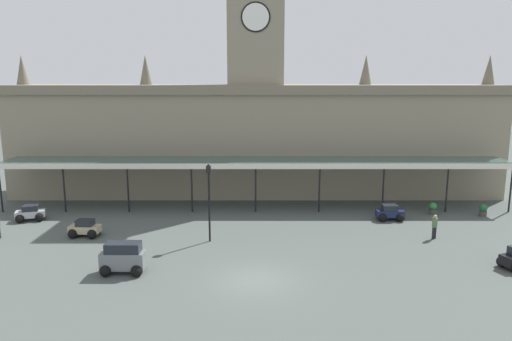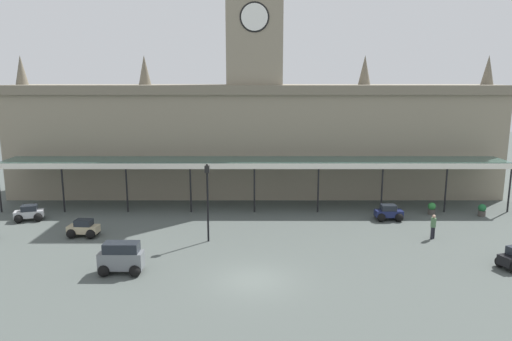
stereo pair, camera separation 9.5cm
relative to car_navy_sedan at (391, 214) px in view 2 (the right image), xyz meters
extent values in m
plane|color=#49504D|center=(-10.20, -10.95, -0.50)|extent=(140.00, 140.00, 0.00)
cube|color=gray|center=(-10.20, 8.63, 4.50)|extent=(43.79, 5.63, 10.00)
cube|color=#756C5B|center=(-10.20, 5.66, 9.10)|extent=(43.79, 0.30, 0.80)
cube|color=gray|center=(-10.20, 8.63, 13.97)|extent=(4.80, 4.80, 8.95)
cylinder|color=white|center=(-10.20, 6.17, 15.05)|extent=(2.20, 0.12, 2.20)
cylinder|color=black|center=(-10.20, 6.21, 15.05)|extent=(2.46, 0.06, 2.46)
cone|color=#675F50|center=(-31.10, 8.63, 10.80)|extent=(1.10, 1.10, 2.60)
cone|color=#675F50|center=(-20.05, 8.63, 10.80)|extent=(1.10, 1.10, 2.60)
cone|color=#675F50|center=(-0.35, 8.63, 10.80)|extent=(1.10, 1.10, 2.60)
cone|color=#675F50|center=(10.70, 8.63, 10.80)|extent=(1.10, 1.10, 2.60)
cube|color=#38564C|center=(-10.20, 3.61, 3.48)|extent=(40.77, 3.20, 0.16)
cube|color=silver|center=(-10.20, 2.01, 3.28)|extent=(40.77, 0.12, 0.44)
cylinder|color=black|center=(-30.59, 2.16, 1.45)|extent=(0.14, 0.14, 3.90)
cylinder|color=black|center=(-25.49, 2.16, 1.45)|extent=(0.14, 0.14, 3.90)
cylinder|color=black|center=(-20.39, 2.16, 1.45)|extent=(0.14, 0.14, 3.90)
cylinder|color=black|center=(-15.30, 2.16, 1.45)|extent=(0.14, 0.14, 3.90)
cylinder|color=black|center=(-10.20, 2.16, 1.45)|extent=(0.14, 0.14, 3.90)
cylinder|color=black|center=(-5.10, 2.16, 1.45)|extent=(0.14, 0.14, 3.90)
cylinder|color=black|center=(-0.01, 2.16, 1.45)|extent=(0.14, 0.14, 3.90)
cylinder|color=black|center=(5.09, 2.16, 1.45)|extent=(0.14, 0.14, 3.90)
cylinder|color=black|center=(10.19, 2.16, 1.45)|extent=(0.14, 0.14, 3.90)
cube|color=#19214C|center=(0.01, 0.00, 0.02)|extent=(2.07, 0.92, 0.50)
cube|color=#1E232B|center=(-0.04, 0.00, 0.48)|extent=(1.12, 0.82, 0.42)
sphere|color=black|center=(0.67, 0.45, -0.18)|extent=(0.64, 0.64, 0.64)
sphere|color=black|center=(0.69, -0.43, -0.18)|extent=(0.64, 0.64, 0.64)
sphere|color=black|center=(-0.68, 0.43, -0.18)|extent=(0.64, 0.64, 0.64)
sphere|color=black|center=(-0.66, -0.45, -0.18)|extent=(0.64, 0.64, 0.64)
sphere|color=black|center=(3.91, -9.10, -0.18)|extent=(0.64, 0.64, 0.64)
cube|color=slate|center=(-17.51, -9.95, 0.24)|extent=(2.40, 0.96, 0.95)
cube|color=#1E232B|center=(-17.46, -9.95, 0.99)|extent=(1.90, 0.91, 0.55)
sphere|color=black|center=(-18.37, -10.43, -0.18)|extent=(0.64, 0.64, 0.64)
sphere|color=black|center=(-18.36, -9.48, -0.18)|extent=(0.64, 0.64, 0.64)
sphere|color=black|center=(-16.67, -10.43, -0.18)|extent=(0.64, 0.64, 0.64)
sphere|color=black|center=(-16.66, -9.48, -0.18)|extent=(0.64, 0.64, 0.64)
cube|color=#B2B5BA|center=(-27.25, -0.14, 0.02)|extent=(2.22, 1.44, 0.50)
cube|color=#1E232B|center=(-27.20, -0.13, 0.48)|extent=(1.29, 1.09, 0.42)
sphere|color=black|center=(-27.76, -0.76, -0.18)|extent=(0.64, 0.64, 0.64)
sphere|color=black|center=(-28.02, 0.08, -0.18)|extent=(0.64, 0.64, 0.64)
sphere|color=black|center=(-26.47, -0.37, -0.18)|extent=(0.64, 0.64, 0.64)
sphere|color=black|center=(-26.73, 0.48, -0.18)|extent=(0.64, 0.64, 0.64)
cube|color=tan|center=(-21.82, -3.79, 0.02)|extent=(2.11, 1.02, 0.50)
cube|color=#1E232B|center=(-21.77, -3.79, 0.48)|extent=(1.15, 0.88, 0.42)
sphere|color=black|center=(-22.53, -4.18, -0.18)|extent=(0.64, 0.64, 0.64)
sphere|color=black|center=(-22.47, -3.30, -0.18)|extent=(0.64, 0.64, 0.64)
sphere|color=black|center=(-21.18, -4.28, -0.18)|extent=(0.64, 0.64, 0.64)
sphere|color=black|center=(-21.12, -3.40, -0.18)|extent=(0.64, 0.64, 0.64)
cylinder|color=black|center=(-27.47, -4.15, -0.09)|extent=(0.17, 0.17, 0.82)
cylinder|color=black|center=(1.87, -4.20, -0.09)|extent=(0.17, 0.17, 0.82)
cylinder|color=black|center=(1.71, -4.34, -0.09)|extent=(0.17, 0.17, 0.82)
cylinder|color=#4C724C|center=(1.79, -4.27, 0.63)|extent=(0.34, 0.34, 0.62)
sphere|color=tan|center=(1.79, -4.27, 1.05)|extent=(0.23, 0.23, 0.23)
cylinder|color=black|center=(-13.22, -4.77, 1.82)|extent=(0.13, 0.13, 4.64)
cube|color=black|center=(-13.22, -4.77, 4.36)|extent=(0.30, 0.30, 0.44)
sphere|color=black|center=(-13.22, -4.77, 4.64)|extent=(0.14, 0.14, 0.14)
cylinder|color=#47423D|center=(3.82, 1.50, -0.29)|extent=(0.56, 0.56, 0.42)
sphere|color=#2C7B37|center=(3.82, 1.50, 0.16)|extent=(0.60, 0.60, 0.60)
cylinder|color=#47423D|center=(7.60, 1.06, -0.29)|extent=(0.56, 0.56, 0.42)
sphere|color=#1F6436|center=(7.60, 1.06, 0.16)|extent=(0.60, 0.60, 0.60)
camera|label=1|loc=(-10.17, -34.61, 10.15)|focal=33.24mm
camera|label=2|loc=(-10.07, -34.61, 10.15)|focal=33.24mm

